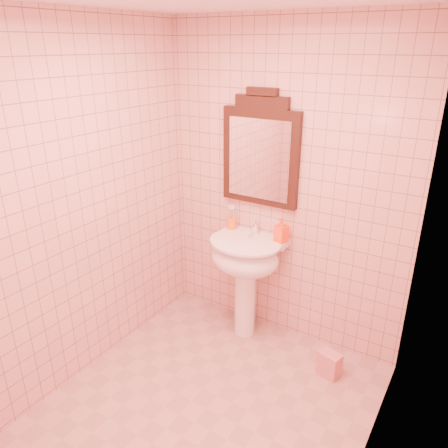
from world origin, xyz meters
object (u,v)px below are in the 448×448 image
Objects in this scene: toothbrush_cup at (232,223)px; pedestal_sink at (245,264)px; soap_dispenser at (281,230)px; towel at (329,364)px; mirror at (260,152)px.

pedestal_sink is at bearing -34.58° from toothbrush_cup.
towel is (0.55, -0.25, -0.86)m from soap_dispenser.
towel is at bearing -8.36° from pedestal_sink.
towel is (0.79, -0.12, -0.57)m from pedestal_sink.
mirror is 0.65m from toothbrush_cup.
toothbrush_cup is 1.33m from towel.
pedestal_sink is 4.43× the size of soap_dispenser.
towel is (0.79, -0.32, -1.43)m from mirror.
pedestal_sink is 0.89m from mirror.
toothbrush_cup is 0.92× the size of soap_dispenser.
mirror reaches higher than toothbrush_cup.
mirror reaches higher than towel.
mirror is 4.52× the size of soap_dispenser.
pedestal_sink is 4.80× the size of toothbrush_cup.
toothbrush_cup reaches higher than towel.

